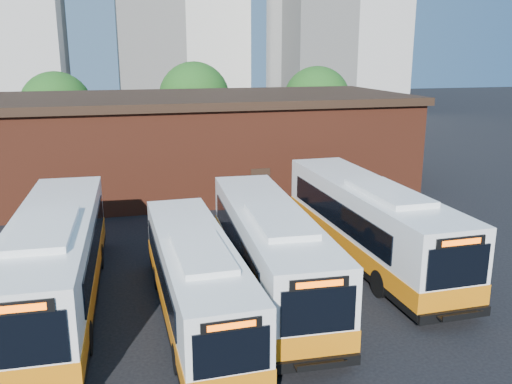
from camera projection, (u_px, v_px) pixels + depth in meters
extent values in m
plane|color=black|center=(281.00, 318.00, 19.31)|extent=(220.00, 220.00, 0.00)
cube|color=white|center=(55.00, 258.00, 19.73)|extent=(3.20, 13.07, 3.08)
cube|color=orange|center=(57.00, 281.00, 19.95)|extent=(3.26, 13.12, 0.76)
cube|color=black|center=(59.00, 294.00, 20.09)|extent=(3.25, 13.11, 0.27)
cube|color=black|center=(19.00, 341.00, 13.49)|extent=(2.35, 0.15, 1.46)
cube|color=black|center=(15.00, 308.00, 13.26)|extent=(1.84, 0.13, 0.35)
cube|color=#FF5905|center=(15.00, 309.00, 13.22)|extent=(1.46, 0.07, 0.19)
cube|color=black|center=(15.00, 249.00, 19.76)|extent=(0.40, 10.12, 1.14)
cube|color=black|center=(95.00, 243.00, 20.36)|extent=(0.40, 10.12, 1.14)
cube|color=white|center=(44.00, 229.00, 17.78)|extent=(2.03, 4.60, 0.24)
cylinder|color=black|center=(0.00, 348.00, 16.34)|extent=(0.38, 1.09, 1.08)
cylinder|color=black|center=(86.00, 339.00, 16.86)|extent=(0.38, 1.09, 1.08)
cylinder|color=black|center=(38.00, 261.00, 23.08)|extent=(0.38, 1.09, 1.08)
cylinder|color=black|center=(99.00, 257.00, 23.61)|extent=(0.38, 1.09, 1.08)
cube|color=white|center=(196.00, 276.00, 18.82)|extent=(2.53, 11.08, 2.62)
cube|color=orange|center=(196.00, 296.00, 19.01)|extent=(2.57, 11.12, 0.64)
cube|color=black|center=(197.00, 308.00, 19.12)|extent=(2.56, 11.12, 0.23)
cube|color=black|center=(232.00, 353.00, 13.58)|extent=(1.99, 0.09, 1.24)
cube|color=black|center=(231.00, 325.00, 13.38)|extent=(1.56, 0.08, 0.29)
cube|color=#FF5905|center=(232.00, 326.00, 13.35)|extent=(1.24, 0.04, 0.17)
cube|color=black|center=(160.00, 269.00, 18.79)|extent=(0.19, 8.61, 0.97)
cube|color=black|center=(227.00, 262.00, 19.41)|extent=(0.19, 8.61, 0.97)
cube|color=white|center=(202.00, 252.00, 17.18)|extent=(1.66, 3.89, 0.20)
cylinder|color=black|center=(179.00, 358.00, 15.92)|extent=(0.31, 0.92, 0.92)
cylinder|color=black|center=(248.00, 348.00, 16.47)|extent=(0.31, 0.92, 0.92)
cylinder|color=black|center=(158.00, 278.00, 21.58)|extent=(0.31, 0.92, 0.92)
cylinder|color=black|center=(211.00, 272.00, 22.13)|extent=(0.31, 0.92, 0.92)
cube|color=white|center=(269.00, 246.00, 21.21)|extent=(3.24, 12.39, 2.91)
cube|color=orange|center=(269.00, 266.00, 21.43)|extent=(3.29, 12.44, 0.72)
cube|color=black|center=(269.00, 278.00, 21.55)|extent=(3.28, 12.43, 0.26)
cube|color=black|center=(318.00, 311.00, 15.30)|extent=(2.22, 0.18, 1.38)
cube|color=black|center=(319.00, 284.00, 15.08)|extent=(1.74, 0.15, 0.33)
cube|color=#FF5905|center=(320.00, 284.00, 15.04)|extent=(1.38, 0.09, 0.18)
cube|color=black|center=(317.00, 364.00, 15.65)|extent=(2.61, 0.28, 0.33)
cube|color=black|center=(320.00, 365.00, 15.40)|extent=(1.50, 0.46, 0.06)
cube|color=black|center=(322.00, 366.00, 15.21)|extent=(1.48, 0.12, 0.18)
cube|color=black|center=(234.00, 238.00, 21.27)|extent=(0.54, 9.56, 1.07)
cube|color=black|center=(299.00, 234.00, 21.79)|extent=(0.54, 9.56, 1.07)
cube|color=white|center=(279.00, 220.00, 19.37)|extent=(1.99, 4.38, 0.22)
cylinder|color=black|center=(258.00, 321.00, 18.02)|extent=(0.38, 1.04, 1.02)
cylinder|color=black|center=(326.00, 314.00, 18.48)|extent=(0.38, 1.04, 1.02)
cylinder|color=black|center=(227.00, 251.00, 24.41)|extent=(0.38, 1.04, 1.02)
cylinder|color=black|center=(278.00, 247.00, 24.87)|extent=(0.38, 1.04, 1.02)
cube|color=white|center=(368.00, 219.00, 24.27)|extent=(2.93, 13.05, 3.09)
cube|color=orange|center=(367.00, 238.00, 24.50)|extent=(2.99, 13.11, 0.76)
cube|color=black|center=(367.00, 249.00, 24.64)|extent=(2.97, 13.09, 0.27)
cube|color=black|center=(458.00, 267.00, 18.09)|extent=(2.35, 0.09, 1.46)
cube|color=black|center=(461.00, 242.00, 17.86)|extent=(1.84, 0.09, 0.35)
cube|color=#FF5905|center=(462.00, 242.00, 17.82)|extent=(1.46, 0.04, 0.20)
cube|color=black|center=(455.00, 315.00, 18.47)|extent=(2.77, 0.19, 0.35)
cube|color=black|center=(459.00, 316.00, 18.21)|extent=(1.58, 0.43, 0.07)
cube|color=black|center=(463.00, 316.00, 18.01)|extent=(1.57, 0.06, 0.20)
cube|color=black|center=(335.00, 213.00, 24.24)|extent=(0.18, 10.15, 1.14)
cube|color=black|center=(392.00, 208.00, 24.96)|extent=(0.18, 10.15, 1.14)
cube|color=white|center=(388.00, 192.00, 22.34)|extent=(1.94, 4.58, 0.24)
cylinder|color=black|center=(381.00, 284.00, 20.86)|extent=(0.36, 1.09, 1.08)
cylinder|color=black|center=(438.00, 277.00, 21.50)|extent=(0.36, 1.09, 1.08)
cylinder|color=black|center=(313.00, 227.00, 27.54)|extent=(0.36, 1.09, 1.08)
cylinder|color=black|center=(358.00, 223.00, 28.18)|extent=(0.36, 1.09, 1.08)
imported|color=#121734|center=(317.00, 323.00, 16.90)|extent=(0.73, 0.86, 1.99)
cube|color=#5E2616|center=(196.00, 145.00, 37.29)|extent=(28.00, 12.00, 6.00)
cube|color=black|center=(195.00, 98.00, 36.50)|extent=(28.60, 12.60, 0.50)
cube|color=black|center=(260.00, 188.00, 32.83)|extent=(1.20, 0.08, 2.40)
cylinder|color=#382314|center=(60.00, 146.00, 46.51)|extent=(0.36, 0.36, 2.70)
sphere|color=#194814|center=(57.00, 107.00, 45.68)|extent=(6.00, 6.00, 6.00)
cylinder|color=#382314|center=(195.00, 136.00, 51.28)|extent=(0.36, 0.36, 2.95)
sphere|color=#194814|center=(194.00, 97.00, 50.37)|extent=(6.56, 6.56, 6.56)
cylinder|color=#382314|center=(316.00, 137.00, 51.17)|extent=(0.36, 0.36, 2.81)
sphere|color=#194814|center=(317.00, 100.00, 50.31)|extent=(6.24, 6.24, 6.24)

